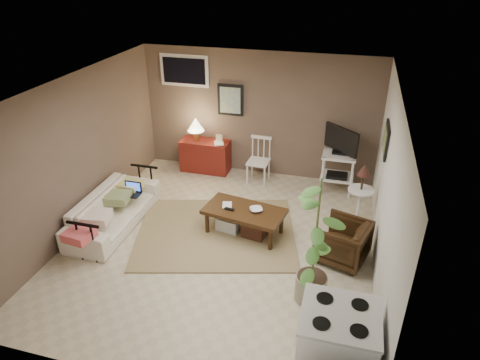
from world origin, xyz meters
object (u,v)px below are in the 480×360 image
(spindle_chair, at_px, (259,162))
(side_table, at_px, (361,188))
(coffee_table, at_px, (244,219))
(sofa, at_px, (113,205))
(stove, at_px, (336,350))
(potted_plant, at_px, (316,238))
(red_console, at_px, (205,153))
(tv_stand, at_px, (339,159))
(armchair, at_px, (343,240))

(spindle_chair, height_order, side_table, side_table)
(coffee_table, bearing_deg, side_table, 23.22)
(sofa, height_order, stove, stove)
(sofa, relative_size, stove, 1.96)
(spindle_chair, distance_m, potted_plant, 3.28)
(red_console, distance_m, tv_stand, 2.64)
(red_console, bearing_deg, armchair, -37.78)
(spindle_chair, bearing_deg, tv_stand, -0.52)
(spindle_chair, height_order, tv_stand, tv_stand)
(coffee_table, relative_size, potted_plant, 0.74)
(tv_stand, relative_size, side_table, 1.16)
(side_table, xyz_separation_m, stove, (-0.16, -3.07, -0.18))
(spindle_chair, distance_m, tv_stand, 1.49)
(red_console, bearing_deg, potted_plant, -51.17)
(coffee_table, relative_size, spindle_chair, 1.50)
(red_console, height_order, armchair, red_console)
(potted_plant, relative_size, stove, 1.82)
(sofa, xyz_separation_m, side_table, (3.79, 1.04, 0.29))
(side_table, xyz_separation_m, potted_plant, (-0.52, -1.91, 0.27))
(sofa, distance_m, side_table, 3.94)
(sofa, height_order, red_console, red_console)
(sofa, xyz_separation_m, spindle_chair, (1.91, 2.08, 0.04))
(red_console, bearing_deg, side_table, -21.73)
(sofa, relative_size, armchair, 2.84)
(armchair, bearing_deg, potted_plant, -2.62)
(red_console, height_order, side_table, red_console)
(side_table, bearing_deg, sofa, -164.67)
(coffee_table, height_order, spindle_chair, spindle_chair)
(potted_plant, bearing_deg, red_console, 128.83)
(sofa, bearing_deg, coffee_table, -81.65)
(coffee_table, distance_m, armchair, 1.54)
(red_console, relative_size, spindle_chair, 1.27)
(red_console, xyz_separation_m, stove, (2.87, -4.28, 0.10))
(sofa, relative_size, spindle_chair, 2.18)
(sofa, distance_m, red_console, 2.37)
(armchair, bearing_deg, side_table, -173.81)
(red_console, relative_size, side_table, 1.03)
(coffee_table, bearing_deg, red_console, 124.20)
(coffee_table, xyz_separation_m, spindle_chair, (-0.17, 1.77, 0.15))
(spindle_chair, xyz_separation_m, armchair, (1.69, -2.03, -0.07))
(potted_plant, bearing_deg, tv_stand, 87.77)
(side_table, height_order, potted_plant, potted_plant)
(armchair, distance_m, stove, 2.08)
(potted_plant, bearing_deg, coffee_table, 135.36)
(stove, bearing_deg, armchair, 90.86)
(tv_stand, bearing_deg, potted_plant, -92.23)
(coffee_table, distance_m, stove, 2.81)
(red_console, height_order, potted_plant, potted_plant)
(side_table, bearing_deg, spindle_chair, 151.16)
(sofa, distance_m, stove, 4.16)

